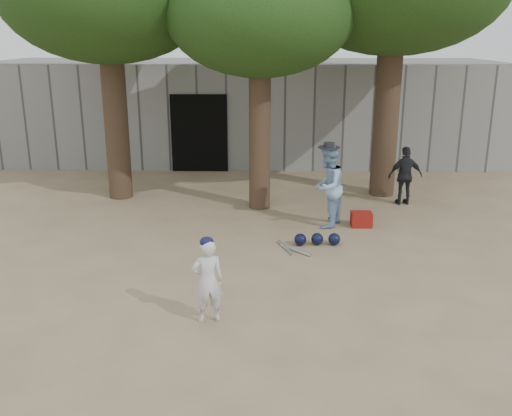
{
  "coord_description": "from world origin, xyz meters",
  "views": [
    {
      "loc": [
        0.84,
        -8.33,
        3.79
      ],
      "look_at": [
        0.6,
        1.0,
        0.95
      ],
      "focal_mm": 40.0,
      "sensor_mm": 36.0,
      "label": 1
    }
  ],
  "objects_px": {
    "boy_player": "(208,281)",
    "red_bag": "(361,219)",
    "spectator_blue": "(328,187)",
    "spectator_dark": "(405,176)"
  },
  "relations": [
    {
      "from": "spectator_blue",
      "to": "spectator_dark",
      "type": "xyz_separation_m",
      "value": [
        1.95,
        1.66,
        -0.16
      ]
    },
    {
      "from": "boy_player",
      "to": "red_bag",
      "type": "distance_m",
      "value": 4.98
    },
    {
      "from": "boy_player",
      "to": "red_bag",
      "type": "relative_size",
      "value": 2.84
    },
    {
      "from": "boy_player",
      "to": "spectator_dark",
      "type": "xyz_separation_m",
      "value": [
        3.95,
        5.81,
        0.08
      ]
    },
    {
      "from": "red_bag",
      "to": "spectator_dark",
      "type": "bearing_deg",
      "value": 53.42
    },
    {
      "from": "boy_player",
      "to": "spectator_blue",
      "type": "distance_m",
      "value": 4.61
    },
    {
      "from": "spectator_dark",
      "to": "spectator_blue",
      "type": "bearing_deg",
      "value": 32.73
    },
    {
      "from": "spectator_blue",
      "to": "red_bag",
      "type": "height_order",
      "value": "spectator_blue"
    },
    {
      "from": "boy_player",
      "to": "spectator_blue",
      "type": "xyz_separation_m",
      "value": [
        2.0,
        4.14,
        0.24
      ]
    },
    {
      "from": "boy_player",
      "to": "red_bag",
      "type": "xyz_separation_m",
      "value": [
        2.72,
        4.15,
        -0.45
      ]
    }
  ]
}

